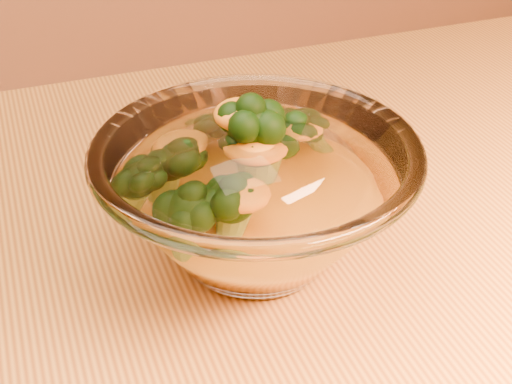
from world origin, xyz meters
The scene contains 3 objects.
glass_bowl centered at (-0.02, 0.05, 0.80)m, with size 0.22×0.22×0.10m.
cheese_sauce centered at (-0.02, 0.05, 0.78)m, with size 0.12×0.12×0.03m, color orange.
broccoli_heap centered at (-0.03, 0.07, 0.82)m, with size 0.15×0.12×0.09m.
Camera 1 is at (-0.16, -0.33, 1.08)m, focal length 50.00 mm.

